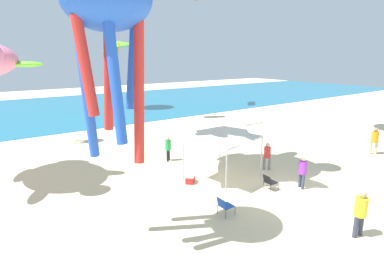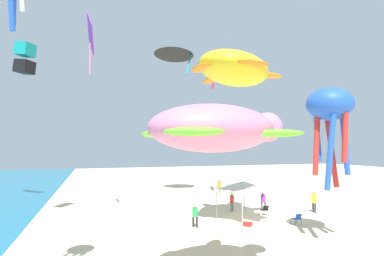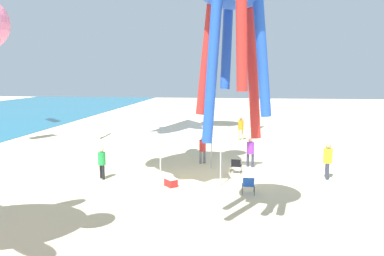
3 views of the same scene
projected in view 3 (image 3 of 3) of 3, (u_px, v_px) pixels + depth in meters
ground at (263, 171)px, 20.73m from camera, size 120.00×120.00×0.10m
canopy_tent at (188, 127)px, 19.08m from camera, size 3.82×3.53×2.97m
folding_chair_left_of_tent at (236, 165)px, 20.03m from camera, size 0.67×0.59×0.82m
folding_chair_near_cooler at (248, 184)px, 16.57m from camera, size 0.63×0.55×0.82m
cooler_box at (171, 182)px, 17.80m from camera, size 0.73×0.72×0.40m
person_beachcomber at (250, 150)px, 21.37m from camera, size 0.40×0.42×1.68m
person_far_stroller at (328, 158)px, 18.98m from camera, size 0.48×0.43×1.82m
person_kite_handler at (241, 126)px, 30.03m from camera, size 0.44×0.44×1.85m
person_watching_sky at (102, 161)px, 18.96m from camera, size 0.38×0.38×1.60m
person_by_tent at (203, 147)px, 22.27m from camera, size 0.39×0.39×1.63m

